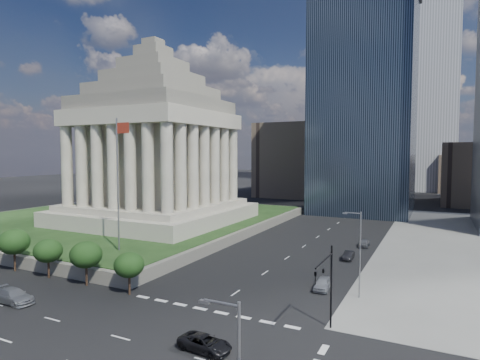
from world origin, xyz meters
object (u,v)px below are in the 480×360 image
Objects in this scene: traffic_signal_ne at (327,279)px; street_lamp_north at (359,249)px; pickup_truck at (205,343)px; parked_sedan_near at (323,283)px; war_memorial at (155,131)px; parked_sedan_far at (364,243)px; parked_sedan_mid at (349,256)px; flagpole at (118,177)px; suv_grey at (13,296)px.

traffic_signal_ne is 11.34m from street_lamp_north.
pickup_truck is 20.17m from parked_sedan_near.
war_memorial is at bearing 149.96° from parked_sedan_near.
parked_sedan_far is (43.74, 3.32, -20.71)m from war_memorial.
parked_sedan_far is (0.74, 25.41, -0.04)m from parked_sedan_near.
pickup_truck is 1.24× the size of parked_sedan_mid.
war_memorial reaches higher than traffic_signal_ne.
traffic_signal_ne is (34.33, -10.30, -7.86)m from flagpole.
pickup_truck is at bearing -47.56° from war_memorial.
parked_sedan_mid is (-3.50, 27.63, -4.62)m from traffic_signal_ne.
traffic_signal_ne is (46.50, -34.30, -16.15)m from war_memorial.
traffic_signal_ne is 34.34m from suv_grey.
street_lamp_north is at bearing -82.60° from parked_sedan_far.
parked_sedan_near reaches higher than pickup_truck.
pickup_truck is at bearing -97.52° from parked_sedan_far.
street_lamp_north is 2.09× the size of pickup_truck.
parked_sedan_mid is (4.91, 34.97, -0.03)m from pickup_truck.
street_lamp_north is 17.62m from parked_sedan_mid.
parked_sedan_near is at bearing 3.55° from flagpole.
traffic_signal_ne is at bearing -75.19° from suv_grey.
street_lamp_north is 6.62m from parked_sedan_near.
flagpole is at bearing 5.59° from suv_grey.
parked_sedan_mid is (29.70, 35.19, -0.15)m from suv_grey.
street_lamp_north is (0.83, 11.30, 0.41)m from traffic_signal_ne.
flagpole is 2.00× the size of street_lamp_north.
traffic_signal_ne is at bearing -84.30° from parked_sedan_mid.
war_memorial is 7.19× the size of suv_grey.
flagpole is at bearing -179.30° from parked_sedan_near.
flagpole is 4.63× the size of parked_sedan_near.
street_lamp_north is at bearing -21.14° from pickup_truck.
traffic_signal_ne reaches higher than parked_sedan_far.
flagpole is 43.56m from parked_sedan_far.
war_memorial is 52.57m from parked_sedan_near.
suv_grey is 1.41× the size of parked_sedan_mid.
traffic_signal_ne is at bearing -76.87° from parked_sedan_near.
war_memorial is 48.51m from parked_sedan_far.
pickup_truck is (25.92, -17.65, -12.45)m from flagpole.
pickup_truck reaches higher than parked_sedan_mid.
street_lamp_north is at bearing -14.79° from parked_sedan_near.
war_memorial is 4.88× the size of traffic_signal_ne.
parked_sedan_mid is at bearing -38.19° from suv_grey.
parked_sedan_near is 1.06× the size of parked_sedan_far.
parked_sedan_far is at bearing 85.48° from parked_sedan_near.
street_lamp_north is 27.02m from parked_sedan_far.
parked_sedan_mid is at bearing 29.33° from flagpole.
war_memorial is 9.03× the size of parked_sedan_near.
war_memorial is 8.16× the size of pickup_truck.
parked_sedan_near is (43.00, -22.09, -20.66)m from war_memorial.
traffic_signal_ne is 1.67× the size of pickup_truck.
traffic_signal_ne reaches higher than parked_sedan_near.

